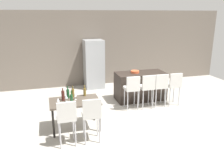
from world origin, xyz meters
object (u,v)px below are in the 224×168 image
Objects in this scene: fruit_bowl at (135,72)px; wine_bottle_near at (63,95)px; bar_chair_right at (160,85)px; wine_glass_right at (58,100)px; bar_chair_middle at (147,86)px; refrigerator at (94,64)px; wine_bottle_left at (73,93)px; wine_bottle_corner at (85,92)px; wine_bottle_far at (68,93)px; kitchen_island at (140,86)px; wine_glass_end at (75,95)px; dining_chair_far at (91,113)px; bar_chair_left at (132,87)px; wine_glass_middle at (66,97)px; bar_chair_far at (174,84)px; dining_chair_near at (66,116)px; dining_table at (75,104)px; wine_bottle_inner at (71,99)px.

wine_bottle_near is at bearing -149.04° from fruit_bowl.
wine_glass_right is (-3.08, -0.90, 0.17)m from bar_chair_right.
refrigerator reaches higher than bar_chair_middle.
bar_chair_right reaches higher than wine_bottle_left.
bar_chair_right is 2.96m from refrigerator.
wine_bottle_far is at bearing -173.71° from wine_bottle_corner.
kitchen_island is at bearing 112.62° from bar_chair_right.
wine_glass_right is at bearing -150.92° from wine_glass_end.
dining_chair_far is 6.03× the size of wine_glass_right.
bar_chair_left is at bearing 14.55° from wine_bottle_far.
bar_chair_left reaches higher than wine_glass_middle.
bar_chair_left is at bearing 20.83° from wine_glass_end.
refrigerator reaches higher than bar_chair_far.
wine_bottle_far is at bearing -113.07° from refrigerator.
bar_chair_right is at bearing 0.00° from bar_chair_left.
bar_chair_right is 2.73m from wine_bottle_left.
wine_bottle_corner is at bearing -106.04° from refrigerator.
dining_chair_far reaches higher than wine_glass_right.
bar_chair_left is 2.61m from refrigerator.
wine_bottle_near reaches higher than wine_glass_end.
wine_bottle_corner is (-1.47, -0.45, 0.15)m from bar_chair_left.
wine_glass_middle is (-1.97, -0.74, 0.17)m from bar_chair_left.
bar_chair_left is 6.03× the size of wine_glass_end.
wine_glass_middle and wine_glass_end have the same top height.
dining_chair_far is 0.91m from wine_glass_right.
wine_bottle_far is 0.49m from wine_glass_right.
dining_chair_near is 0.77m from wine_glass_middle.
dining_table is at bearing -135.83° from wine_bottle_corner.
wine_bottle_far reaches higher than kitchen_island.
dining_chair_far reaches higher than kitchen_island.
refrigerator reaches higher than fruit_bowl.
wine_glass_right is (-0.70, -0.45, 0.02)m from wine_bottle_corner.
bar_chair_right is at bearing 15.41° from dining_table.
wine_glass_middle is at bearing 121.58° from dining_chair_far.
kitchen_island is 2.42m from wine_bottle_corner.
fruit_bowl is at bearing 30.96° from wine_bottle_near.
kitchen_island is at bearing 30.59° from wine_glass_middle.
wine_bottle_inner reaches higher than wine_glass_middle.
wine_glass_right is at bearing -131.71° from wine_bottle_left.
wine_glass_middle is at bearing -163.19° from bar_chair_middle.
refrigerator is (1.15, 3.26, 0.26)m from dining_table.
refrigerator reaches higher than wine_bottle_corner.
wine_bottle_near is at bearing -162.39° from bar_chair_left.
dining_chair_near is at bearing -139.30° from kitchen_island.
bar_chair_far is 3.66m from wine_glass_right.
bar_chair_right is at bearing 16.32° from wine_glass_right.
wine_glass_end is at bearing 70.00° from dining_chair_near.
wine_glass_right is 0.63× the size of fruit_bowl.
wine_glass_end is at bearing 67.31° from dining_table.
kitchen_island is at bearing 31.21° from wine_glass_right.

